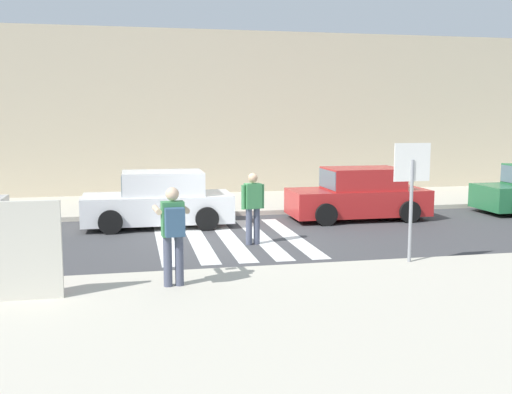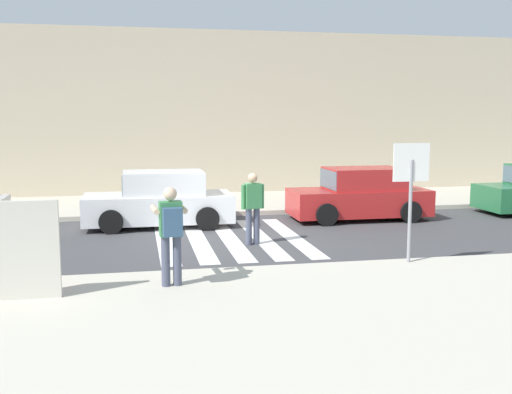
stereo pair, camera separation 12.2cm
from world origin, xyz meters
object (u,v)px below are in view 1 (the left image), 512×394
(parked_car_red, at_px, (359,195))
(pedestrian_crossing, at_px, (253,204))
(stop_sign, at_px, (412,176))
(advertising_board, at_px, (26,251))
(parked_car_white, at_px, (159,201))
(photographer_with_backpack, at_px, (173,228))

(parked_car_red, bearing_deg, pedestrian_crossing, -143.11)
(stop_sign, height_order, advertising_board, stop_sign)
(pedestrian_crossing, bearing_deg, stop_sign, -47.69)
(advertising_board, bearing_deg, parked_car_white, 70.60)
(parked_car_red, bearing_deg, photographer_with_backpack, -132.20)
(parked_car_white, relative_size, parked_car_red, 1.00)
(stop_sign, relative_size, pedestrian_crossing, 1.39)
(stop_sign, height_order, pedestrian_crossing, stop_sign)
(stop_sign, height_order, photographer_with_backpack, stop_sign)
(parked_car_red, bearing_deg, parked_car_white, 180.00)
(photographer_with_backpack, height_order, parked_car_red, photographer_with_backpack)
(photographer_with_backpack, relative_size, advertising_board, 1.08)
(stop_sign, height_order, parked_car_red, stop_sign)
(photographer_with_backpack, distance_m, pedestrian_crossing, 4.30)
(stop_sign, bearing_deg, parked_car_white, 129.29)
(stop_sign, relative_size, advertising_board, 1.50)
(photographer_with_backpack, height_order, advertising_board, photographer_with_backpack)
(stop_sign, relative_size, parked_car_white, 0.59)
(parked_car_white, height_order, parked_car_red, same)
(stop_sign, xyz_separation_m, parked_car_white, (-4.72, 5.78, -1.16))
(photographer_with_backpack, bearing_deg, parked_car_red, 47.80)
(parked_car_white, bearing_deg, advertising_board, -109.40)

